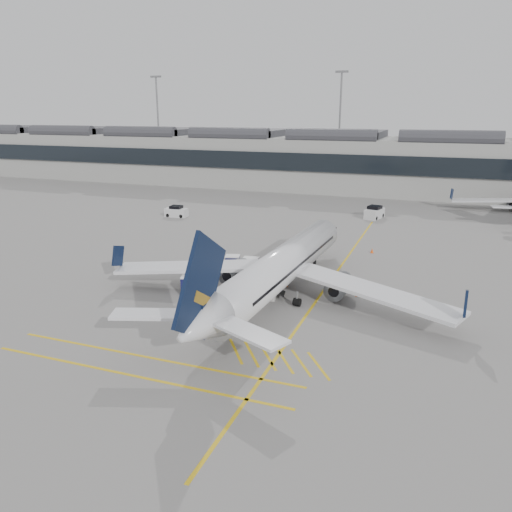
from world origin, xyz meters
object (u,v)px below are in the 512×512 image
(baggage_cart_a, at_px, (276,275))
(ramp_agent_a, at_px, (286,278))
(pushback_tug, at_px, (203,275))
(ramp_agent_b, at_px, (272,275))
(airliner_main, at_px, (280,268))
(belt_loader, at_px, (254,291))

(baggage_cart_a, xyz_separation_m, ramp_agent_a, (1.12, -0.23, -0.13))
(ramp_agent_a, xyz_separation_m, pushback_tug, (-8.40, -1.17, -0.27))
(ramp_agent_b, distance_m, pushback_tug, 7.05)
(ramp_agent_b, bearing_deg, baggage_cart_a, 98.49)
(ramp_agent_a, relative_size, pushback_tug, 0.66)
(ramp_agent_a, bearing_deg, airliner_main, -108.63)
(ramp_agent_b, bearing_deg, ramp_agent_a, 119.12)
(belt_loader, xyz_separation_m, ramp_agent_a, (1.88, 3.82, 0.30))
(belt_loader, xyz_separation_m, ramp_agent_b, (0.27, 4.54, 0.21))
(airliner_main, height_order, belt_loader, airliner_main)
(ramp_agent_b, height_order, pushback_tug, ramp_agent_b)
(ramp_agent_b, bearing_deg, airliner_main, 81.97)
(pushback_tug, bearing_deg, ramp_agent_a, -2.52)
(baggage_cart_a, distance_m, ramp_agent_b, 0.72)
(airliner_main, relative_size, ramp_agent_a, 20.26)
(baggage_cart_a, relative_size, pushback_tug, 0.83)
(airliner_main, distance_m, ramp_agent_b, 4.40)
(baggage_cart_a, bearing_deg, airliner_main, -87.42)
(baggage_cart_a, bearing_deg, pushback_tug, 168.18)
(belt_loader, distance_m, pushback_tug, 7.03)
(airliner_main, distance_m, ramp_agent_a, 3.33)
(airliner_main, distance_m, pushback_tug, 9.07)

